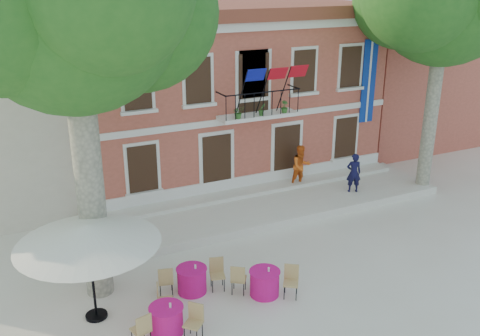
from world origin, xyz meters
name	(u,v)px	position (x,y,z in m)	size (l,w,h in m)	color
ground	(283,274)	(0.00, 0.00, 0.00)	(90.00, 90.00, 0.00)	beige
main_building	(213,88)	(2.00, 9.99, 3.78)	(13.50, 9.59, 7.50)	#C45B46
neighbor_east	(400,76)	(14.00, 11.00, 3.22)	(9.40, 9.40, 6.40)	#C45B46
terrace	(271,205)	(2.00, 4.40, 0.15)	(14.00, 3.40, 0.30)	silver
plane_tree_west	(71,6)	(-5.27, 1.48, 7.99)	(5.53, 5.53, 10.87)	#A59E84
patio_umbrella	(88,235)	(-5.64, 0.29, 2.48)	(3.72, 3.72, 2.76)	black
pedestrian_navy	(354,173)	(5.52, 3.86, 1.12)	(0.60, 0.39, 1.63)	black
pedestrian_orange	(301,166)	(3.89, 5.26, 1.20)	(0.87, 0.68, 1.79)	orange
cafe_table_1	(167,319)	(-4.13, -1.19, 0.43)	(1.80, 1.82, 0.95)	#C11253
cafe_table_3	(192,279)	(-2.87, 0.29, 0.42)	(1.96, 0.91, 0.95)	#C11253
cafe_table_4	(265,282)	(-1.04, -0.75, 0.42)	(1.82, 1.43, 0.95)	#C11253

